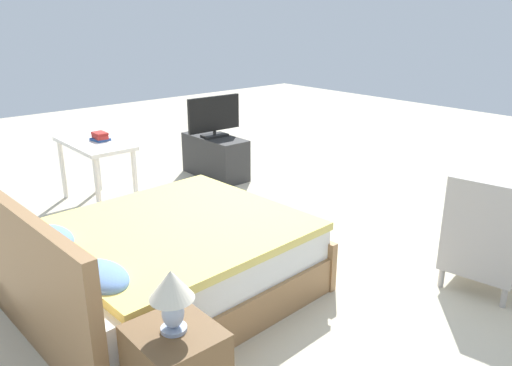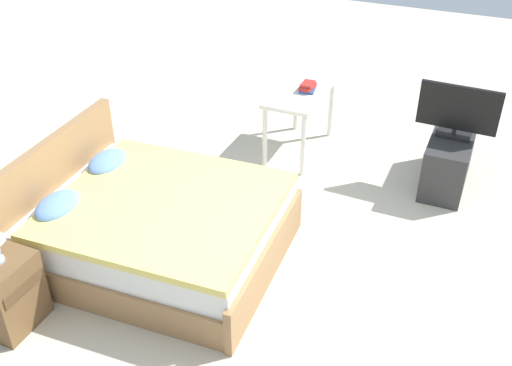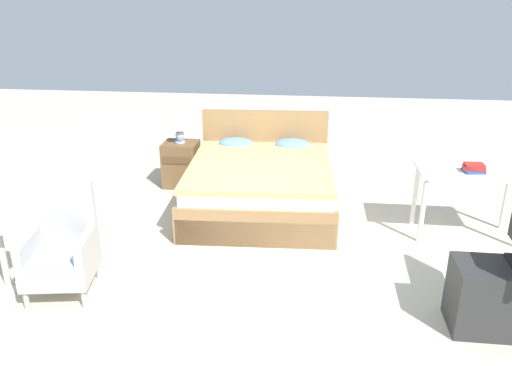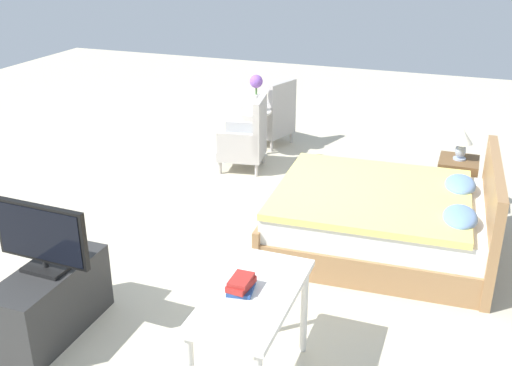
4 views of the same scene
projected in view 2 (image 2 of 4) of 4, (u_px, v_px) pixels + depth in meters
ground_plane at (287, 283)px, 4.85m from camera, size 16.00×16.00×0.00m
bed at (154, 226)px, 5.00m from camera, size 1.74×2.06×0.96m
nightstand at (5, 292)px, 4.34m from camera, size 0.44×0.41×0.59m
tv_stand at (448, 160)px, 5.98m from camera, size 0.96×0.40×0.54m
tv_flatscreen at (458, 111)px, 5.69m from camera, size 0.21×0.76×0.52m
vanity_desk at (300, 99)px, 6.34m from camera, size 1.04×0.52×0.73m
book_stack at (308, 87)px, 6.24m from camera, size 0.21×0.18×0.09m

